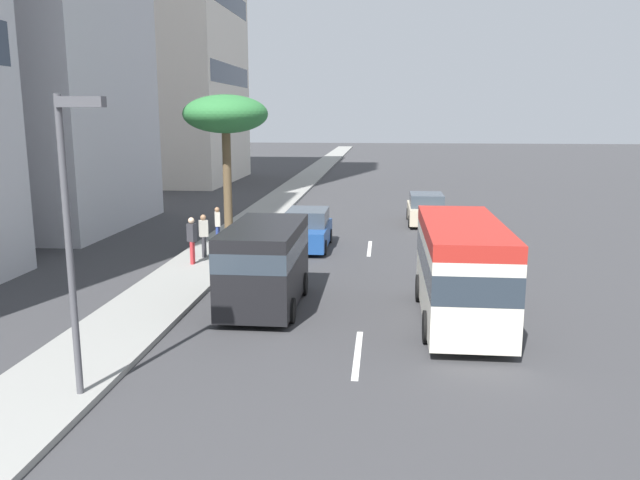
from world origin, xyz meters
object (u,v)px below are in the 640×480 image
pedestrian_by_tree (204,234)px  street_lamp (72,212)px  van_lead (265,261)px  minibus_fourth (461,267)px  pedestrian_mid_block (218,224)px  palm_tree (226,116)px  car_second (426,209)px  pedestrian_near_lamp (192,238)px  car_third (307,230)px

pedestrian_by_tree → street_lamp: bearing=62.1°
van_lead → minibus_fourth: 5.76m
pedestrian_mid_block → pedestrian_by_tree: size_ratio=0.95×
palm_tree → pedestrian_by_tree: bearing=171.6°
car_second → pedestrian_mid_block: bearing=126.8°
minibus_fourth → pedestrian_near_lamp: minibus_fourth is taller
pedestrian_by_tree → car_second: bearing=-166.9°
car_third → pedestrian_mid_block: size_ratio=2.57×
car_second → palm_tree: palm_tree is taller
minibus_fourth → pedestrian_near_lamp: 10.87m
car_third → pedestrian_near_lamp: bearing=-44.0°
pedestrian_by_tree → street_lamp: 12.95m
car_second → minibus_fourth: (-16.39, 0.09, 0.78)m
van_lead → car_third: (8.74, -0.24, -0.64)m
car_second → minibus_fourth: minibus_fourth is taller
minibus_fourth → pedestrian_mid_block: (9.28, 9.42, -0.51)m
pedestrian_near_lamp → street_lamp: street_lamp is taller
van_lead → minibus_fourth: (-0.77, -5.71, 0.12)m
pedestrian_near_lamp → palm_tree: size_ratio=0.28×
pedestrian_mid_block → pedestrian_by_tree: pedestrian_by_tree is taller
pedestrian_by_tree → palm_tree: bearing=-131.4°
van_lead → car_third: size_ratio=1.14×
van_lead → pedestrian_by_tree: bearing=-148.7°
pedestrian_near_lamp → pedestrian_by_tree: bearing=-70.1°
palm_tree → minibus_fourth: bearing=-136.0°
van_lead → pedestrian_by_tree: 6.90m
van_lead → pedestrian_near_lamp: 5.96m
car_second → street_lamp: street_lamp is taller
minibus_fourth → pedestrian_by_tree: minibus_fourth is taller
pedestrian_mid_block → palm_tree: palm_tree is taller
van_lead → pedestrian_near_lamp: van_lead is taller
street_lamp → pedestrian_near_lamp: bearing=6.1°
palm_tree → pedestrian_mid_block: bearing=84.0°
pedestrian_mid_block → car_second: bearing=108.2°
street_lamp → van_lead: bearing=-20.2°
car_third → pedestrian_mid_block: bearing=-86.7°
car_third → street_lamp: size_ratio=0.70×
pedestrian_mid_block → pedestrian_by_tree: 2.62m
car_third → minibus_fourth: minibus_fourth is taller
pedestrian_near_lamp → palm_tree: (3.78, -0.49, 4.53)m
van_lead → pedestrian_mid_block: size_ratio=2.92×
car_third → street_lamp: street_lamp is taller
street_lamp → pedestrian_mid_block: bearing=4.7°
palm_tree → street_lamp: bearing=-177.2°
car_second → pedestrian_near_lamp: bearing=139.1°
van_lead → palm_tree: palm_tree is taller
pedestrian_near_lamp → palm_tree: palm_tree is taller
palm_tree → car_second: bearing=-51.5°
pedestrian_near_lamp → car_third: bearing=-109.1°
minibus_fourth → palm_tree: size_ratio=1.00×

